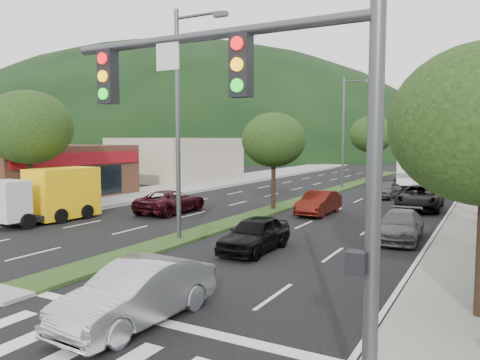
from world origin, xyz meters
The scene contains 21 objects.
ground centered at (0.00, 0.00, 0.00)m, with size 160.00×160.00×0.00m, color black.
sidewalk_left centered at (-13.00, 25.00, 0.07)m, with size 6.00×90.00×0.15m, color gray.
median centered at (0.00, 28.00, 0.06)m, with size 1.60×56.00×0.12m, color #1A3814.
traffic_signal centered at (9.03, -1.54, 4.65)m, with size 6.12×0.40×7.00m.
shop_left centered at (-18.46, 15.00, 2.01)m, with size 10.15×12.00×4.00m.
bldg_left_far centered at (-19.00, 34.00, 2.30)m, with size 9.00×14.00×4.60m, color #BAB393.
hill_far centered at (-80.00, 110.00, 0.00)m, with size 176.00×132.00×82.00m, color black.
tree_med_near centered at (0.00, 18.00, 4.43)m, with size 4.00×4.00×6.02m.
tree_med_far centered at (0.00, 44.00, 5.01)m, with size 4.80×4.80×6.94m.
tree_l_a centered at (-12.50, 10.00, 5.18)m, with size 5.20×5.20×7.25m.
streetlight_near centered at (0.21, 8.00, 5.58)m, with size 2.60×0.25×10.00m.
streetlight_mid centered at (0.21, 33.00, 5.58)m, with size 2.60×0.25×10.00m.
sedan_silver centered at (4.68, -0.10, 0.74)m, with size 1.58×4.52×1.49m, color #A8ABB0.
suv_maroon centered at (-5.02, 14.07, 0.70)m, with size 2.33×5.05×1.40m, color #330B12.
car_queue_a centered at (3.88, 7.79, 0.70)m, with size 1.66×4.11×1.40m, color black.
car_queue_b centered at (8.57, 12.79, 0.65)m, with size 1.81×4.46×1.29m, color #545359.
car_queue_c centered at (3.06, 17.79, 0.71)m, with size 1.50×4.29×1.41m, color #51130D.
car_queue_d centered at (8.07, 22.79, 0.77)m, with size 2.56×5.55×1.54m, color black.
car_queue_e centered at (4.95, 27.79, 0.65)m, with size 1.54×3.83×1.30m, color #4B4B50.
box_truck centered at (-9.00, 8.67, 1.35)m, with size 2.48×5.90×2.86m.
motorhome centered at (5.50, 38.32, 2.09)m, with size 4.32×10.52×3.92m.
Camera 1 is at (12.20, -8.62, 4.48)m, focal length 35.00 mm.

